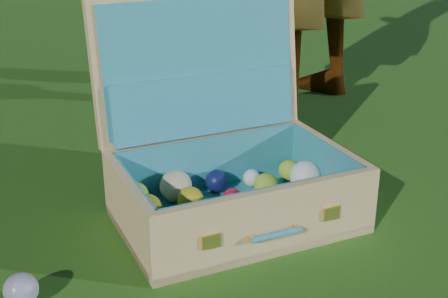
% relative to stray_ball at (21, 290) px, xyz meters
% --- Properties ---
extents(ground, '(60.00, 60.00, 0.00)m').
position_rel_stray_ball_xyz_m(ground, '(0.70, 0.01, -0.03)').
color(ground, '#215114').
rests_on(ground, ground).
extents(stray_ball, '(0.07, 0.07, 0.07)m').
position_rel_stray_ball_xyz_m(stray_ball, '(0.00, 0.00, 0.00)').
color(stray_ball, '#426EAD').
rests_on(stray_ball, ground).
extents(suitcase, '(0.54, 0.47, 0.51)m').
position_rel_stray_ball_xyz_m(suitcase, '(0.50, 0.21, 0.11)').
color(suitcase, '#DDB777').
rests_on(suitcase, ground).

